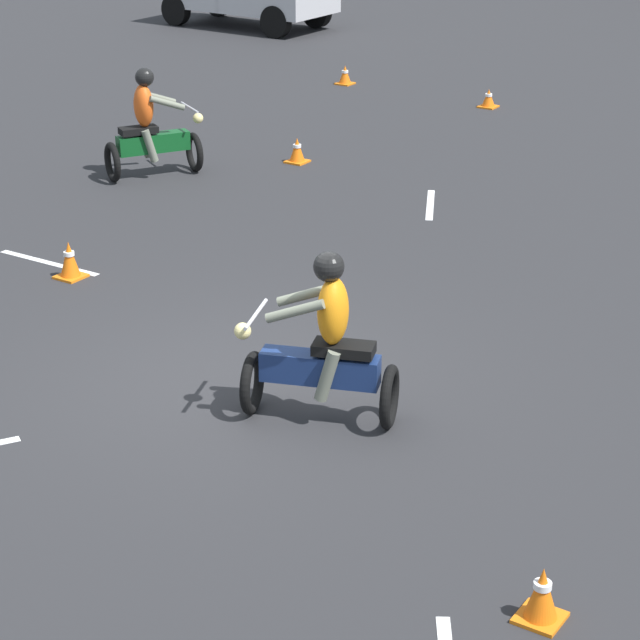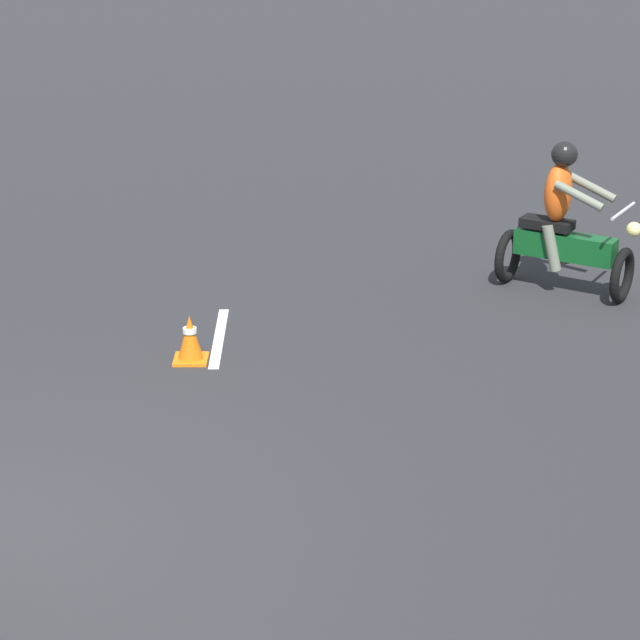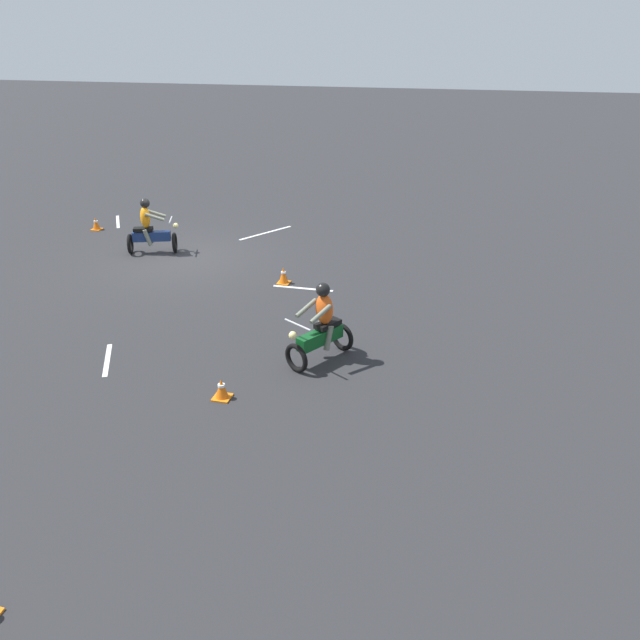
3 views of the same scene
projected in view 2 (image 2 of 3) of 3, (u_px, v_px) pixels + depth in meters
name	position (u px, v px, depth m)	size (l,w,h in m)	color
motorcycle_rider_background	(563.00, 227.00, 13.36)	(1.23, 1.51, 1.66)	black
traffic_cone_far_right	(190.00, 339.00, 11.70)	(0.32, 0.32, 0.46)	orange
lane_stripe_w	(219.00, 337.00, 12.32)	(0.10, 1.59, 0.01)	silver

